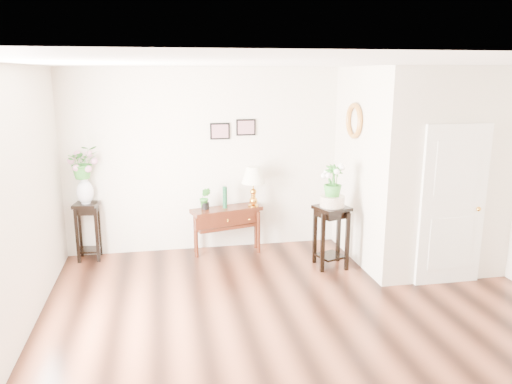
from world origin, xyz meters
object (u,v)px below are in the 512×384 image
object	(u,v)px
console_table	(227,230)
table_lamp	(253,184)
plant_stand_a	(88,231)
plant_stand_b	(331,237)

from	to	relation	value
console_table	table_lamp	bearing A→B (deg)	-15.03
table_lamp	console_table	bearing A→B (deg)	180.00
table_lamp	plant_stand_a	size ratio (longest dim) A/B	0.73
console_table	plant_stand_b	bearing A→B (deg)	-46.62
console_table	plant_stand_b	distance (m)	1.62
plant_stand_b	plant_stand_a	bearing A→B (deg)	164.37
console_table	table_lamp	distance (m)	0.82
table_lamp	plant_stand_a	world-z (taller)	table_lamp
table_lamp	plant_stand_a	xyz separation A→B (m)	(-2.46, 0.11, -0.63)
plant_stand_a	plant_stand_b	size ratio (longest dim) A/B	0.97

